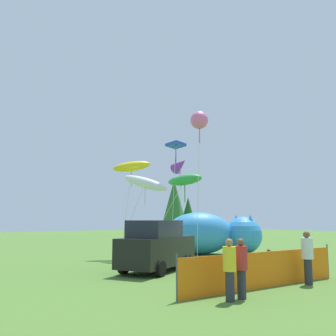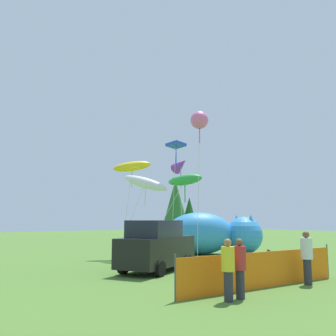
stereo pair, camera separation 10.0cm
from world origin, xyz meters
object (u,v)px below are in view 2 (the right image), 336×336
object	(u,v)px
kite_pink_octopus	(199,120)
kite_green_fish	(185,180)
spectator_in_grey_shirt	(228,267)
kite_yellow_hero	(132,167)
inflatable_cat	(212,235)
kite_purple_delta	(180,165)
parked_car	(156,246)
spectator_in_green_shirt	(240,266)
kite_blue_box	(176,147)
kite_white_ghost	(145,183)
folding_chair	(272,258)
spectator_in_yellow_shirt	(307,255)

from	to	relation	value
kite_pink_octopus	kite_green_fish	distance (m)	3.49
spectator_in_grey_shirt	kite_yellow_hero	world-z (taller)	kite_yellow_hero
inflatable_cat	kite_purple_delta	size ratio (longest dim) A/B	0.98
kite_pink_octopus	kite_green_fish	xyz separation A→B (m)	(0.02, 1.30, -3.24)
kite_pink_octopus	kite_yellow_hero	xyz separation A→B (m)	(-1.35, 4.78, -2.19)
parked_car	spectator_in_green_shirt	xyz separation A→B (m)	(-1.49, -6.11, -0.15)
kite_blue_box	spectator_in_green_shirt	bearing A→B (deg)	-119.40
inflatable_cat	kite_green_fish	xyz separation A→B (m)	(-3.84, -1.75, 3.25)
inflatable_cat	kite_white_ghost	world-z (taller)	kite_white_ghost
kite_purple_delta	inflatable_cat	bearing A→B (deg)	-34.60
parked_car	kite_pink_octopus	distance (m)	7.81
kite_green_fish	kite_yellow_hero	distance (m)	3.88
kite_green_fish	kite_yellow_hero	bearing A→B (deg)	111.43
spectator_in_grey_shirt	kite_purple_delta	bearing A→B (deg)	55.29
parked_car	inflatable_cat	world-z (taller)	inflatable_cat
spectator_in_green_shirt	kite_white_ghost	world-z (taller)	kite_white_ghost
kite_yellow_hero	spectator_in_grey_shirt	bearing A→B (deg)	-110.44
folding_chair	kite_pink_octopus	size ratio (longest dim) A/B	0.11
spectator_in_green_shirt	kite_green_fish	distance (m)	10.82
parked_car	spectator_in_grey_shirt	distance (m)	6.46
spectator_in_grey_shirt	kite_yellow_hero	size ratio (longest dim) A/B	0.28
kite_pink_octopus	spectator_in_yellow_shirt	bearing A→B (deg)	-103.03
folding_chair	kite_white_ghost	xyz separation A→B (m)	(-2.13, 7.03, 3.81)
kite_purple_delta	folding_chair	bearing A→B (deg)	-101.40
parked_car	kite_blue_box	size ratio (longest dim) A/B	0.69
inflatable_cat	kite_green_fish	size ratio (longest dim) A/B	1.30
spectator_in_grey_shirt	kite_yellow_hero	bearing A→B (deg)	69.56
spectator_in_yellow_shirt	kite_blue_box	xyz separation A→B (m)	(1.56, 9.19, 5.52)
inflatable_cat	kite_blue_box	world-z (taller)	kite_blue_box
spectator_in_yellow_shirt	kite_pink_octopus	distance (m)	10.05
parked_car	kite_white_ghost	xyz separation A→B (m)	(2.22, 4.12, 3.27)
parked_car	spectator_in_grey_shirt	bearing A→B (deg)	-133.08
kite_purple_delta	kite_pink_octopus	bearing A→B (deg)	-117.14
folding_chair	kite_blue_box	xyz separation A→B (m)	(-0.60, 6.09, 5.99)
kite_white_ghost	spectator_in_green_shirt	bearing A→B (deg)	-109.92
folding_chair	kite_white_ghost	distance (m)	8.27
parked_car	spectator_in_green_shirt	world-z (taller)	parked_car
kite_white_ghost	kite_blue_box	bearing A→B (deg)	-31.51
folding_chair	kite_green_fish	xyz separation A→B (m)	(-0.45, 5.48, 3.96)
parked_car	kite_green_fish	world-z (taller)	kite_green_fish
spectator_in_grey_shirt	kite_purple_delta	distance (m)	14.98
spectator_in_grey_shirt	spectator_in_green_shirt	bearing A→B (deg)	2.39
spectator_in_grey_shirt	kite_blue_box	world-z (taller)	kite_blue_box
spectator_in_grey_shirt	kite_green_fish	distance (m)	11.10
spectator_in_green_shirt	kite_blue_box	size ratio (longest dim) A/B	0.25
spectator_in_green_shirt	kite_purple_delta	world-z (taller)	kite_purple_delta
folding_chair	spectator_in_green_shirt	size ratio (longest dim) A/B	0.53
kite_purple_delta	kite_white_ghost	world-z (taller)	kite_purple_delta
spectator_in_green_shirt	kite_white_ghost	distance (m)	11.41
spectator_in_grey_shirt	kite_purple_delta	world-z (taller)	kite_purple_delta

